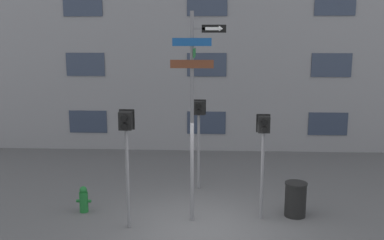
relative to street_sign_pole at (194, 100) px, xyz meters
name	(u,v)px	position (x,y,z in m)	size (l,w,h in m)	color
ground_plane	(201,228)	(0.20, -0.43, -3.05)	(60.00, 60.00, 0.00)	#515154
building_facade	(207,4)	(0.20, 7.08, 2.72)	(24.00, 0.63, 11.54)	gray
street_sign_pole	(194,100)	(0.00, 0.00, 0.00)	(1.29, 0.90, 5.10)	slate
pedestrian_signal_left	(126,137)	(-1.55, -0.48, -0.81)	(0.36, 0.40, 2.87)	slate
pedestrian_signal_right	(263,139)	(1.68, 0.20, -0.99)	(0.34, 0.40, 2.66)	slate
pedestrian_signal_across	(199,119)	(0.03, 2.35, -0.90)	(0.42, 0.40, 2.70)	slate
fire_hydrant	(84,200)	(-2.91, 0.41, -2.71)	(0.38, 0.22, 0.70)	#196028
trash_bin	(295,199)	(2.58, 0.43, -2.61)	(0.57, 0.57, 0.89)	black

